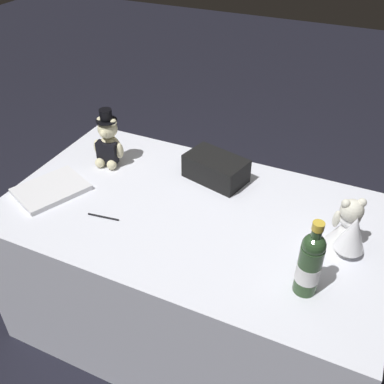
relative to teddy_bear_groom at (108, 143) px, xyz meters
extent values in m
plane|color=black|center=(0.53, -0.18, -0.87)|extent=(12.00, 12.00, 0.00)
cube|color=white|center=(0.53, -0.18, -0.49)|extent=(1.64, 0.96, 0.76)
ellipsoid|color=beige|center=(0.00, 0.01, -0.04)|extent=(0.12, 0.10, 0.15)
cube|color=black|center=(0.00, -0.02, -0.04)|extent=(0.10, 0.06, 0.11)
sphere|color=beige|center=(0.00, 0.01, 0.07)|extent=(0.10, 0.10, 0.10)
sphere|color=beige|center=(0.00, -0.03, 0.07)|extent=(0.04, 0.04, 0.04)
sphere|color=beige|center=(-0.03, 0.00, 0.11)|extent=(0.04, 0.04, 0.04)
sphere|color=beige|center=(0.03, 0.01, 0.11)|extent=(0.04, 0.04, 0.04)
ellipsoid|color=beige|center=(-0.06, -0.01, -0.03)|extent=(0.03, 0.03, 0.08)
ellipsoid|color=beige|center=(0.06, 0.00, -0.03)|extent=(0.03, 0.03, 0.08)
sphere|color=beige|center=(-0.03, -0.06, -0.09)|extent=(0.05, 0.05, 0.05)
sphere|color=beige|center=(0.04, -0.05, -0.09)|extent=(0.05, 0.05, 0.05)
cylinder|color=black|center=(0.00, 0.01, 0.12)|extent=(0.10, 0.10, 0.01)
cylinder|color=black|center=(0.00, 0.01, 0.15)|extent=(0.06, 0.06, 0.05)
cone|color=white|center=(1.15, -0.13, -0.04)|extent=(0.15, 0.15, 0.14)
ellipsoid|color=white|center=(1.15, -0.13, 0.01)|extent=(0.07, 0.06, 0.06)
sphere|color=silver|center=(1.15, -0.13, 0.06)|extent=(0.09, 0.09, 0.09)
sphere|color=silver|center=(1.13, -0.10, 0.06)|extent=(0.04, 0.04, 0.04)
sphere|color=silver|center=(1.18, -0.11, 0.10)|extent=(0.03, 0.03, 0.03)
sphere|color=silver|center=(1.13, -0.14, 0.10)|extent=(0.03, 0.03, 0.03)
ellipsoid|color=silver|center=(1.18, -0.09, 0.01)|extent=(0.03, 0.03, 0.08)
ellipsoid|color=silver|center=(1.11, -0.13, 0.01)|extent=(0.03, 0.03, 0.08)
cone|color=white|center=(1.18, -0.17, 0.00)|extent=(0.16, 0.16, 0.16)
cylinder|color=#2C4827|center=(1.07, -0.41, -0.01)|extent=(0.08, 0.08, 0.20)
sphere|color=#2C4827|center=(1.07, -0.41, 0.10)|extent=(0.08, 0.08, 0.08)
cylinder|color=#2C4827|center=(1.07, -0.41, 0.15)|extent=(0.03, 0.03, 0.08)
cylinder|color=gold|center=(1.07, -0.41, 0.18)|extent=(0.04, 0.04, 0.03)
cylinder|color=white|center=(1.07, -0.41, -0.02)|extent=(0.08, 0.08, 0.07)
cylinder|color=black|center=(0.21, -0.38, -0.11)|extent=(0.14, 0.03, 0.01)
cone|color=silver|center=(0.28, -0.37, -0.11)|extent=(0.01, 0.01, 0.01)
cube|color=black|center=(0.53, 0.09, -0.05)|extent=(0.31, 0.23, 0.12)
cube|color=#B7B7BF|center=(0.55, 0.01, -0.05)|extent=(0.03, 0.02, 0.03)
cube|color=white|center=(-0.11, -0.32, -0.10)|extent=(0.33, 0.37, 0.02)
camera|label=1|loc=(1.14, -1.50, 1.06)|focal=40.61mm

